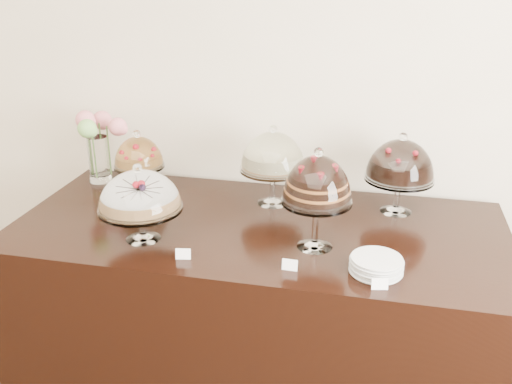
% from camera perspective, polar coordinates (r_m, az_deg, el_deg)
% --- Properties ---
extents(wall_back, '(5.00, 0.04, 3.00)m').
position_cam_1_polar(wall_back, '(2.90, 3.56, 12.12)').
color(wall_back, beige).
rests_on(wall_back, ground).
extents(display_counter, '(2.20, 1.00, 0.90)m').
position_cam_1_polar(display_counter, '(2.80, 0.23, -11.61)').
color(display_counter, black).
rests_on(display_counter, ground).
extents(cake_stand_sugar_sponge, '(0.36, 0.36, 0.34)m').
position_cam_1_polar(cake_stand_sugar_sponge, '(2.41, -11.57, -0.20)').
color(cake_stand_sugar_sponge, white).
rests_on(cake_stand_sugar_sponge, display_counter).
extents(cake_stand_choco_layer, '(0.29, 0.29, 0.43)m').
position_cam_1_polar(cake_stand_choco_layer, '(2.28, 6.14, 0.85)').
color(cake_stand_choco_layer, white).
rests_on(cake_stand_choco_layer, display_counter).
extents(cake_stand_cheesecake, '(0.32, 0.32, 0.39)m').
position_cam_1_polar(cake_stand_cheesecake, '(2.71, 1.70, 3.73)').
color(cake_stand_cheesecake, white).
rests_on(cake_stand_cheesecake, display_counter).
extents(cake_stand_dark_choco, '(0.32, 0.32, 0.39)m').
position_cam_1_polar(cake_stand_dark_choco, '(2.70, 14.25, 2.79)').
color(cake_stand_dark_choco, white).
rests_on(cake_stand_dark_choco, display_counter).
extents(cake_stand_fruit_tart, '(0.25, 0.25, 0.33)m').
position_cam_1_polar(cake_stand_fruit_tart, '(2.91, -11.67, 3.59)').
color(cake_stand_fruit_tart, white).
rests_on(cake_stand_fruit_tart, display_counter).
extents(flower_vase, '(0.28, 0.33, 0.38)m').
position_cam_1_polar(flower_vase, '(3.11, -15.48, 5.11)').
color(flower_vase, white).
rests_on(flower_vase, display_counter).
extents(plate_stack, '(0.20, 0.20, 0.06)m').
position_cam_1_polar(plate_stack, '(2.24, 11.94, -7.16)').
color(plate_stack, silver).
rests_on(plate_stack, display_counter).
extents(price_card_left, '(0.06, 0.03, 0.04)m').
position_cam_1_polar(price_card_left, '(2.30, -7.30, -6.17)').
color(price_card_left, white).
rests_on(price_card_left, display_counter).
extents(price_card_right, '(0.06, 0.03, 0.04)m').
position_cam_1_polar(price_card_right, '(2.14, 12.28, -8.97)').
color(price_card_right, white).
rests_on(price_card_right, display_counter).
extents(price_card_extra, '(0.06, 0.02, 0.04)m').
position_cam_1_polar(price_card_extra, '(2.21, 3.39, -7.29)').
color(price_card_extra, white).
rests_on(price_card_extra, display_counter).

